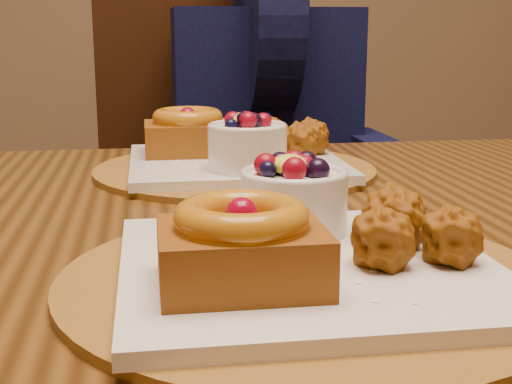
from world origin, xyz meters
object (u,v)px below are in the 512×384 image
Objects in this scene: place_setting_near at (302,250)px; place_setting_far at (233,153)px; dining_table at (261,282)px; diner at (265,94)px; chair_far at (214,207)px.

place_setting_far is (-0.00, 0.43, 0.00)m from place_setting_near.
dining_table is 2.10× the size of diner.
chair_far is (0.03, 0.58, -0.22)m from place_setting_far.
place_setting_near is at bearing -85.65° from diner.
chair_far reaches higher than dining_table.
place_setting_far reaches higher than place_setting_near.
chair_far is at bearing 87.16° from place_setting_far.
place_setting_far is at bearing -95.67° from chair_far.
place_setting_far is 0.50× the size of diner.
place_setting_far is at bearing -91.79° from diner.
chair_far is at bearing 88.40° from place_setting_near.
diner is at bearing -25.85° from chair_far.
place_setting_far is 0.62m from chair_far.
dining_table is 0.81m from chair_far.
chair_far is (0.03, 1.01, -0.22)m from place_setting_near.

